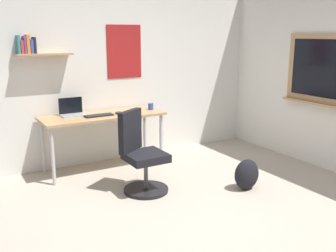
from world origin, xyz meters
TOP-DOWN VIEW (x-y plane):
  - ground_plane at (0.00, 0.00)m, footprint 5.20×5.20m
  - wall_back at (-0.01, 2.45)m, footprint 5.00×0.30m
  - desk at (-0.19, 2.06)m, footprint 1.61×0.61m
  - office_chair at (-0.10, 1.13)m, footprint 0.56×0.57m
  - laptop at (-0.56, 2.21)m, footprint 0.31×0.21m
  - keyboard at (-0.28, 1.99)m, footprint 0.37×0.13m
  - computer_mouse at (0.00, 1.99)m, footprint 0.10×0.06m
  - coffee_mug at (0.51, 2.04)m, footprint 0.08×0.08m
  - backpack at (0.99, 0.53)m, footprint 0.32×0.22m

SIDE VIEW (x-z plane):
  - ground_plane at x=0.00m, z-range 0.00..0.00m
  - backpack at x=0.99m, z-range 0.00..0.37m
  - office_chair at x=-0.10m, z-range -0.07..0.88m
  - desk at x=-0.19m, z-range 0.31..1.06m
  - keyboard at x=-0.28m, z-range 0.76..0.78m
  - computer_mouse at x=0.00m, z-range 0.76..0.79m
  - coffee_mug at x=0.51m, z-range 0.76..0.85m
  - laptop at x=-0.56m, z-range 0.70..0.92m
  - wall_back at x=-0.01m, z-range 0.00..2.60m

